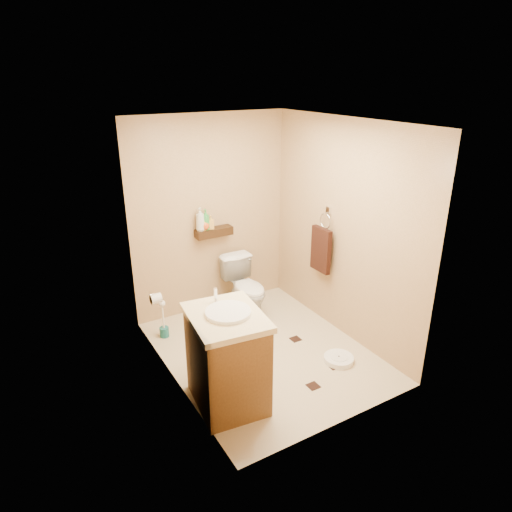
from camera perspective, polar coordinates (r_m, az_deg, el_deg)
ground at (r=5.04m, az=1.02°, el=-11.86°), size 2.50×2.50×0.00m
wall_back at (r=5.53m, az=-5.71°, el=4.99°), size 2.00×0.04×2.40m
wall_front at (r=3.57m, az=11.73°, el=-5.23°), size 2.00×0.04×2.40m
wall_left at (r=4.08m, az=-10.92°, el=-1.58°), size 0.04×2.50×2.40m
wall_right at (r=5.05m, az=10.85°, el=3.04°), size 0.04×2.50×2.40m
ceiling at (r=4.20m, az=1.25°, el=16.45°), size 2.00×2.50×0.02m
wall_shelf at (r=5.51m, az=-5.29°, el=2.99°), size 0.46×0.14×0.10m
floor_accents at (r=4.98m, az=1.59°, el=-12.25°), size 1.13×1.42×0.01m
toilet at (r=5.59m, az=-1.25°, el=-4.00°), size 0.42×0.71×0.71m
vanity at (r=4.13m, az=-3.63°, el=-12.62°), size 0.69×0.81×1.04m
bathroom_scale at (r=4.95m, az=10.29°, el=-12.55°), size 0.39×0.39×0.06m
toilet_brush at (r=5.32m, az=-11.47°, el=-8.33°), size 0.11×0.11×0.46m
towel_ring at (r=5.26m, az=8.17°, el=1.04°), size 0.12×0.30×0.76m
toilet_paper at (r=4.92m, az=-12.42°, el=-5.23°), size 0.12×0.11×0.12m
bottle_a at (r=5.39m, az=-6.99°, el=4.59°), size 0.15×0.15×0.28m
bottle_b at (r=5.41m, az=-6.85°, el=4.04°), size 0.08×0.08×0.17m
bottle_c at (r=5.43m, az=-6.46°, el=4.06°), size 0.16×0.16×0.16m
bottle_d at (r=5.42m, az=-6.30°, el=4.54°), size 0.11×0.11×0.24m
bottle_e at (r=5.46m, az=-5.68°, el=4.24°), size 0.10×0.10×0.16m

